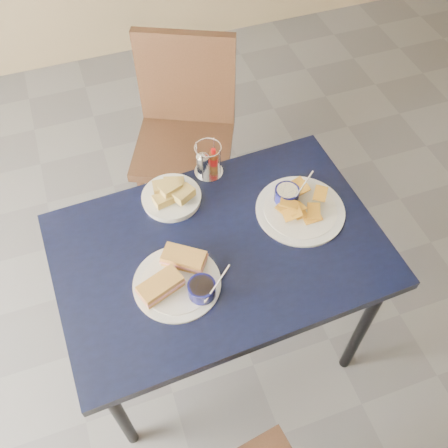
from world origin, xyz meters
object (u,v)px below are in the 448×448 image
object	(u,v)px
sandwich_plate	(180,279)
plantain_plate	(297,205)
dining_table	(220,259)
chair_far	(177,123)
bread_basket	(171,195)
condiment_caddy	(207,162)

from	to	relation	value
sandwich_plate	plantain_plate	bearing A→B (deg)	18.19
dining_table	chair_far	distance (m)	0.88
chair_far	bread_basket	size ratio (longest dim) A/B	4.49
sandwich_plate	condiment_caddy	bearing A→B (deg)	61.44
dining_table	chair_far	xyz separation A→B (m)	(0.08, 0.86, -0.13)
sandwich_plate	plantain_plate	distance (m)	0.51
chair_far	plantain_plate	world-z (taller)	chair_far
dining_table	plantain_plate	distance (m)	0.34
sandwich_plate	bread_basket	bearing A→B (deg)	78.58
chair_far	sandwich_plate	xyz separation A→B (m)	(-0.25, -0.95, 0.22)
bread_basket	chair_far	bearing A→B (deg)	73.65
chair_far	sandwich_plate	size ratio (longest dim) A/B	3.11
dining_table	condiment_caddy	world-z (taller)	condiment_caddy
chair_far	condiment_caddy	world-z (taller)	chair_far
chair_far	bread_basket	world-z (taller)	chair_far
plantain_plate	bread_basket	bearing A→B (deg)	155.78
sandwich_plate	bread_basket	size ratio (longest dim) A/B	1.44
condiment_caddy	bread_basket	bearing A→B (deg)	-152.32
chair_far	sandwich_plate	bearing A→B (deg)	-104.59
chair_far	condiment_caddy	distance (m)	0.58
plantain_plate	bread_basket	xyz separation A→B (m)	(-0.41, 0.19, 0.01)
plantain_plate	condiment_caddy	world-z (taller)	condiment_caddy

